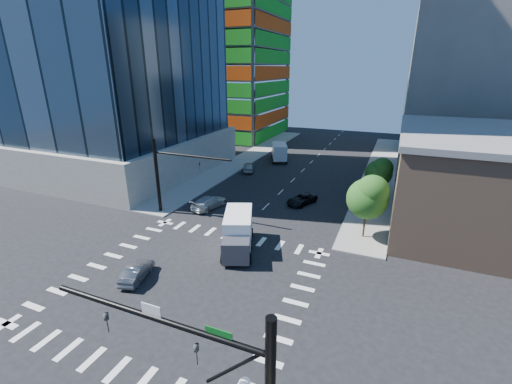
% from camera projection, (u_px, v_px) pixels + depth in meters
% --- Properties ---
extents(ground, '(160.00, 160.00, 0.00)m').
position_uv_depth(ground, '(188.00, 283.00, 28.40)').
color(ground, black).
rests_on(ground, ground).
extents(road_markings, '(20.00, 20.00, 0.01)m').
position_uv_depth(road_markings, '(188.00, 283.00, 28.40)').
color(road_markings, silver).
rests_on(road_markings, ground).
extents(sidewalk_ne, '(5.00, 60.00, 0.15)m').
position_uv_depth(sidewalk_ne, '(380.00, 172.00, 58.53)').
color(sidewalk_ne, gray).
rests_on(sidewalk_ne, ground).
extents(sidewalk_nw, '(5.00, 60.00, 0.15)m').
position_uv_depth(sidewalk_nw, '(247.00, 158.00, 67.59)').
color(sidewalk_nw, gray).
rests_on(sidewalk_nw, ground).
extents(construction_building, '(25.16, 34.50, 70.60)m').
position_uv_depth(construction_building, '(227.00, 34.00, 83.62)').
color(construction_building, slate).
rests_on(construction_building, ground).
extents(commercial_building, '(20.50, 22.50, 10.60)m').
position_uv_depth(commercial_building, '(497.00, 182.00, 36.60)').
color(commercial_building, '#8D6A52').
rests_on(commercial_building, ground).
extents(bg_building_ne, '(24.00, 30.00, 28.00)m').
position_uv_depth(bg_building_ne, '(480.00, 84.00, 61.53)').
color(bg_building_ne, '#67635D').
rests_on(bg_building_ne, ground).
extents(signal_mast_nw, '(10.20, 0.40, 9.00)m').
position_uv_depth(signal_mast_nw, '(167.00, 170.00, 40.12)').
color(signal_mast_nw, black).
rests_on(signal_mast_nw, sidewalk_nw).
extents(tree_south, '(4.16, 4.16, 6.82)m').
position_uv_depth(tree_south, '(369.00, 196.00, 34.28)').
color(tree_south, '#382316').
rests_on(tree_south, sidewalk_ne).
extents(tree_north, '(3.54, 3.52, 5.78)m').
position_uv_depth(tree_north, '(380.00, 172.00, 44.82)').
color(tree_north, '#382316').
rests_on(tree_north, sidewalk_ne).
extents(car_nb_far, '(3.76, 5.09, 1.28)m').
position_uv_depth(car_nb_far, '(302.00, 199.00, 44.70)').
color(car_nb_far, black).
rests_on(car_nb_far, ground).
extents(car_sb_near, '(3.34, 5.66, 1.54)m').
position_uv_depth(car_sb_near, '(210.00, 202.00, 43.36)').
color(car_sb_near, silver).
rests_on(car_sb_near, ground).
extents(car_sb_mid, '(3.32, 4.99, 1.58)m').
position_uv_depth(car_sb_mid, '(249.00, 167.00, 58.78)').
color(car_sb_mid, '#A1A4A9').
rests_on(car_sb_mid, ground).
extents(car_sb_cross, '(2.36, 4.26, 1.33)m').
position_uv_depth(car_sb_cross, '(137.00, 272.00, 28.77)').
color(car_sb_cross, '#57585D').
rests_on(car_sb_cross, ground).
extents(box_truck_near, '(5.06, 7.16, 3.45)m').
position_uv_depth(box_truck_near, '(238.00, 236.00, 33.04)').
color(box_truck_near, black).
rests_on(box_truck_near, ground).
extents(box_truck_far, '(5.01, 6.99, 3.37)m').
position_uv_depth(box_truck_far, '(279.00, 153.00, 65.67)').
color(box_truck_far, black).
rests_on(box_truck_far, ground).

